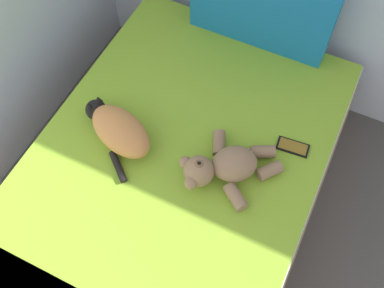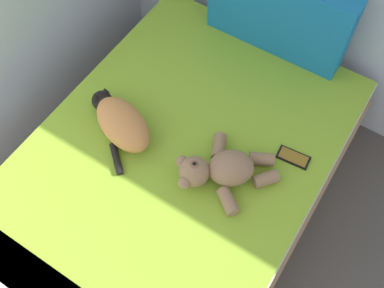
% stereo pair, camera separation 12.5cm
% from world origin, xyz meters
% --- Properties ---
extents(bed, '(1.33, 1.95, 0.50)m').
position_xyz_m(bed, '(0.96, 2.58, 0.24)').
color(bed, '#9E7A56').
rests_on(bed, ground_plane).
extents(patterned_cushion, '(0.74, 0.13, 0.44)m').
position_xyz_m(patterned_cushion, '(1.02, 3.47, 0.71)').
color(patterned_cushion, '#1972AD').
rests_on(patterned_cushion, bed).
extents(cat, '(0.42, 0.35, 0.15)m').
position_xyz_m(cat, '(0.68, 2.60, 0.57)').
color(cat, '#D18447').
rests_on(cat, bed).
extents(teddy_bear, '(0.43, 0.38, 0.15)m').
position_xyz_m(teddy_bear, '(1.19, 2.64, 0.56)').
color(teddy_bear, '#937051').
rests_on(teddy_bear, bed).
extents(cell_phone, '(0.15, 0.08, 0.01)m').
position_xyz_m(cell_phone, '(1.43, 2.90, 0.50)').
color(cell_phone, black).
rests_on(cell_phone, bed).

